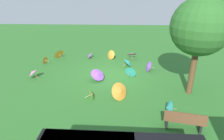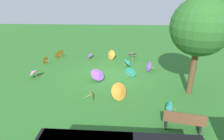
{
  "view_description": "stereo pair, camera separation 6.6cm",
  "coord_description": "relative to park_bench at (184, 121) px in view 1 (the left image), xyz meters",
  "views": [
    {
      "loc": [
        -0.59,
        11.53,
        5.27
      ],
      "look_at": [
        -0.1,
        0.51,
        0.6
      ],
      "focal_mm": 30.37,
      "sensor_mm": 36.0,
      "label": 1
    },
    {
      "loc": [
        -0.65,
        11.52,
        5.27
      ],
      "look_at": [
        -0.1,
        0.51,
        0.6
      ],
      "focal_mm": 30.37,
      "sensor_mm": 36.0,
      "label": 2
    }
  ],
  "objects": [
    {
      "name": "parasol_orange_1",
      "position": [
        8.37,
        -7.12,
        -0.16
      ],
      "size": [
        0.58,
        0.64,
        0.62
      ],
      "color": "tan",
      "rests_on": "ground"
    },
    {
      "name": "parasol_teal_1",
      "position": [
        1.87,
        -5.08,
        -0.1
      ],
      "size": [
        0.78,
        0.78,
        0.72
      ],
      "color": "tan",
      "rests_on": "ground"
    },
    {
      "name": "parasol_yellow_0",
      "position": [
        4.03,
        -2.19,
        -0.17
      ],
      "size": [
        0.6,
        0.66,
        0.59
      ],
      "color": "tan",
      "rests_on": "ground"
    },
    {
      "name": "parasol_pink_0",
      "position": [
        1.63,
        -8.59,
        -0.02
      ],
      "size": [
        0.95,
        0.92,
        0.7
      ],
      "color": "tan",
      "rests_on": "ground"
    },
    {
      "name": "parasol_purple_0",
      "position": [
        5.15,
        -8.59,
        -0.2
      ],
      "size": [
        0.53,
        0.62,
        0.53
      ],
      "color": "tan",
      "rests_on": "ground"
    },
    {
      "name": "parasol_orange_0",
      "position": [
        7.71,
        -8.51,
        -0.06
      ],
      "size": [
        1.01,
        1.04,
        0.82
      ],
      "color": "tan",
      "rests_on": "ground"
    },
    {
      "name": "parasol_orange_2",
      "position": [
        3.38,
        -8.48,
        -0.09
      ],
      "size": [
        0.8,
        0.8,
        0.76
      ],
      "color": "tan",
      "rests_on": "ground"
    },
    {
      "name": "park_bench",
      "position": [
        0.0,
        0.0,
        0.0
      ],
      "size": [
        1.66,
        0.78,
        0.9
      ],
      "color": "brown",
      "rests_on": "ground"
    },
    {
      "name": "parasol_purple_2",
      "position": [
        3.96,
        -4.43,
        -0.04
      ],
      "size": [
        1.17,
        1.18,
        0.74
      ],
      "color": "tan",
      "rests_on": "ground"
    },
    {
      "name": "parasol_pink_2",
      "position": [
        8.18,
        -4.58,
        -0.06
      ],
      "size": [
        0.66,
        0.69,
        0.68
      ],
      "color": "tan",
      "rests_on": "ground"
    },
    {
      "name": "parasol_orange_3",
      "position": [
        2.56,
        -2.27,
        -0.01
      ],
      "size": [
        1.08,
        1.05,
        0.9
      ],
      "color": "tan",
      "rests_on": "ground"
    },
    {
      "name": "shade_tree",
      "position": [
        -1.25,
        -3.12,
        3.15
      ],
      "size": [
        2.89,
        2.89,
        5.09
      ],
      "color": "brown",
      "rests_on": "ground"
    },
    {
      "name": "parasol_purple_1",
      "position": [
        0.64,
        -6.07,
        -0.1
      ],
      "size": [
        0.75,
        0.79,
        0.74
      ],
      "color": "tan",
      "rests_on": "ground"
    },
    {
      "name": "ground",
      "position": [
        3.19,
        -5.25,
        -0.47
      ],
      "size": [
        40.0,
        40.0,
        0.0
      ],
      "primitive_type": "plane",
      "color": "#2D6B28"
    },
    {
      "name": "parasol_teal_2",
      "position": [
        1.98,
        -6.91,
        -0.12
      ],
      "size": [
        0.72,
        0.83,
        0.68
      ],
      "color": "tan",
      "rests_on": "ground"
    },
    {
      "name": "parasol_teal_0",
      "position": [
        0.39,
        -1.04,
        -0.12
      ],
      "size": [
        0.56,
        0.7,
        0.7
      ],
      "color": "tan",
      "rests_on": "ground"
    }
  ]
}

